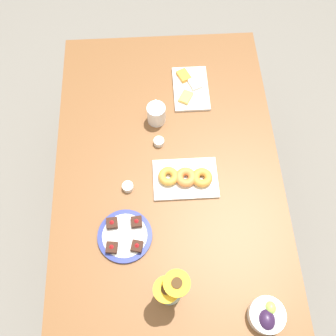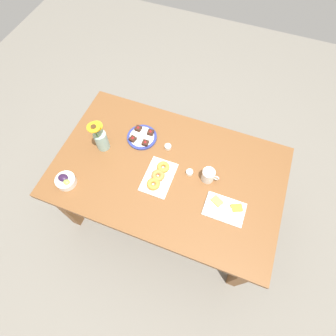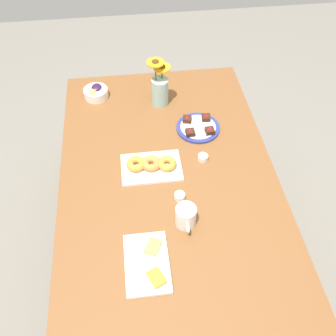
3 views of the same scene
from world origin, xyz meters
TOP-DOWN VIEW (x-y plane):
  - ground_plane at (0.00, 0.00)m, footprint 6.00×6.00m
  - dining_table at (0.00, 0.00)m, footprint 1.60×1.00m
  - coffee_mug at (0.28, 0.04)m, footprint 0.12×0.09m
  - grape_bowl at (-0.61, -0.33)m, footprint 0.13×0.13m
  - cheese_platter at (0.44, -0.13)m, footprint 0.26×0.17m
  - croissant_platter at (-0.04, -0.07)m, footprint 0.19×0.28m
  - jam_cup_honey at (0.15, 0.03)m, footprint 0.05×0.05m
  - jam_cup_berry at (-0.07, 0.18)m, footprint 0.05×0.05m
  - dessert_plate at (-0.28, 0.19)m, footprint 0.22×0.22m
  - flower_vase at (-0.51, 0.02)m, footprint 0.10×0.12m

SIDE VIEW (x-z plane):
  - ground_plane at x=0.00m, z-range 0.00..0.00m
  - dining_table at x=0.00m, z-range 0.28..1.02m
  - cheese_platter at x=0.44m, z-range 0.73..0.77m
  - dessert_plate at x=-0.28m, z-range 0.72..0.78m
  - jam_cup_honey at x=0.15m, z-range 0.74..0.77m
  - jam_cup_berry at x=-0.07m, z-range 0.74..0.77m
  - croissant_platter at x=-0.04m, z-range 0.74..0.78m
  - grape_bowl at x=-0.61m, z-range 0.74..0.80m
  - coffee_mug at x=0.28m, z-range 0.74..0.84m
  - flower_vase at x=-0.51m, z-range 0.70..0.97m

